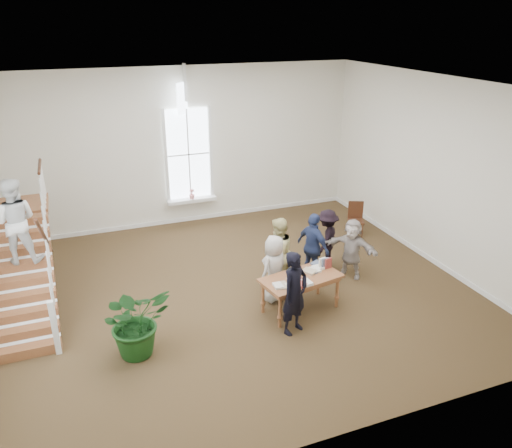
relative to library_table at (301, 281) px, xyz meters
name	(u,v)px	position (x,y,z in m)	size (l,w,h in m)	color
ground	(240,290)	(-0.92, 1.20, -0.69)	(10.00, 10.00, 0.00)	#3F2D18
room_shell	(192,209)	(-0.92, 5.59, -0.29)	(10.49, 10.00, 10.00)	silver
staircase	(20,241)	(-5.26, 1.95, 0.93)	(1.10, 4.10, 2.92)	brown
library_table	(301,281)	(0.00, 0.00, 0.00)	(1.78, 1.12, 0.84)	brown
police_officer	(295,293)	(-0.45, -0.64, 0.16)	(0.62, 0.41, 1.70)	black
elderly_woman	(274,268)	(-0.35, 0.61, 0.05)	(0.73, 0.47, 1.49)	beige
person_yellow	(278,253)	(-0.05, 1.11, 0.13)	(0.80, 0.63, 1.65)	#D1C782
woman_cluster_a	(313,247)	(0.84, 1.12, 0.12)	(0.96, 0.40, 1.63)	navy
woman_cluster_b	(327,239)	(1.44, 1.57, 0.05)	(0.95, 0.55, 1.48)	black
woman_cluster_c	(351,248)	(1.74, 0.92, 0.03)	(1.34, 0.43, 1.44)	#B7ABA5
floor_plant	(136,321)	(-3.39, -0.25, -0.01)	(1.22, 1.06, 1.36)	#123B12
side_chair	(356,217)	(3.12, 2.97, -0.15)	(0.55, 0.55, 0.97)	#371C0F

